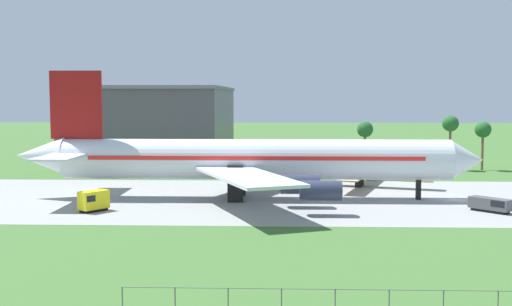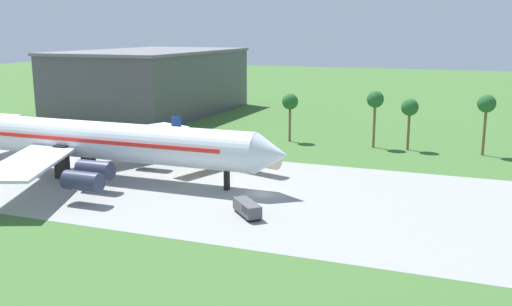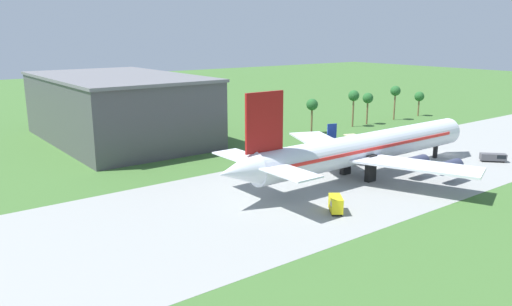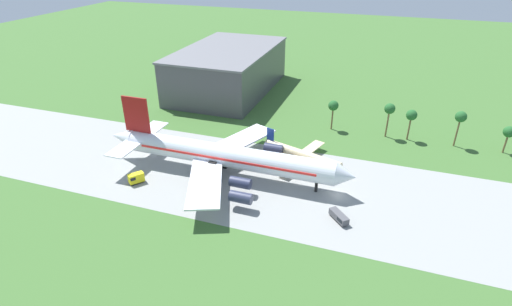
# 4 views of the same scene
# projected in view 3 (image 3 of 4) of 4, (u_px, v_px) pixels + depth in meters

# --- Properties ---
(ground_plane) EXTENTS (600.00, 600.00, 0.00)m
(ground_plane) POSITION_uv_depth(u_px,v_px,m) (448.00, 154.00, 128.85)
(ground_plane) COLOR #3D662D
(taxiway_strip) EXTENTS (320.00, 44.00, 0.02)m
(taxiway_strip) POSITION_uv_depth(u_px,v_px,m) (448.00, 154.00, 128.85)
(taxiway_strip) COLOR gray
(taxiway_strip) RESTS_ON ground_plane
(jet_airliner) EXTENTS (74.76, 51.83, 20.49)m
(jet_airliner) POSITION_uv_depth(u_px,v_px,m) (364.00, 148.00, 107.92)
(jet_airliner) COLOR silver
(jet_airliner) RESTS_ON ground_plane
(regional_aircraft) EXTENTS (25.66, 23.36, 8.18)m
(regional_aircraft) POSITION_uv_depth(u_px,v_px,m) (371.00, 142.00, 131.40)
(regional_aircraft) COLOR beige
(regional_aircraft) RESTS_ON ground_plane
(baggage_tug) EXTENTS (5.50, 5.66, 2.02)m
(baggage_tug) POSITION_uv_depth(u_px,v_px,m) (494.00, 157.00, 121.35)
(baggage_tug) COLOR black
(baggage_tug) RESTS_ON ground_plane
(fuel_truck) EXTENTS (4.14, 4.57, 2.99)m
(fuel_truck) POSITION_uv_depth(u_px,v_px,m) (336.00, 204.00, 86.71)
(fuel_truck) COLOR black
(fuel_truck) RESTS_ON ground_plane
(terminal_building) EXTENTS (36.72, 61.20, 18.88)m
(terminal_building) POSITION_uv_depth(u_px,v_px,m) (118.00, 108.00, 144.45)
(terminal_building) COLOR #47474C
(terminal_building) RESTS_ON ground_plane
(palm_tree_row) EXTENTS (58.94, 3.60, 12.28)m
(palm_tree_row) POSITION_uv_depth(u_px,v_px,m) (372.00, 98.00, 170.47)
(palm_tree_row) COLOR brown
(palm_tree_row) RESTS_ON ground_plane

